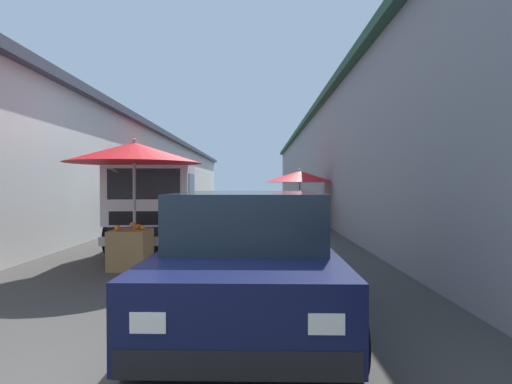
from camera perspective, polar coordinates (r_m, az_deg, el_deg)
name	(u,v)px	position (r m, az deg, el deg)	size (l,w,h in m)	color
ground	(232,224)	(16.19, -3.35, -4.44)	(90.00, 90.00, 0.00)	#3D3A38
building_left_whitewash	(77,173)	(20.05, -23.56, 2.42)	(49.80, 7.50, 4.11)	silver
building_right_concrete	(394,164)	(19.33, 18.58, 3.71)	(49.80, 7.50, 4.92)	gray
fruit_stall_far_right	(161,178)	(15.60, -13.05, 1.87)	(2.59, 2.59, 2.35)	#9E9EA3
fruit_stall_near_right	(134,165)	(8.00, -16.55, 3.59)	(2.51, 2.51, 2.40)	#9E9EA3
fruit_stall_near_left	(300,181)	(15.04, 6.15, 1.49)	(2.58, 2.58, 2.12)	#9E9EA3
hatchback_car	(249,255)	(4.73, -1.01, -8.73)	(3.94, 1.97, 1.45)	#0F1438
delivery_truck	(158,206)	(10.08, -13.45, -1.85)	(5.00, 2.16, 2.08)	black
vendor_by_crates	(190,197)	(20.11, -9.16, -0.70)	(0.54, 0.44, 1.63)	#232328
parked_scooter	(193,211)	(17.52, -8.71, -2.57)	(1.66, 0.60, 1.14)	black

